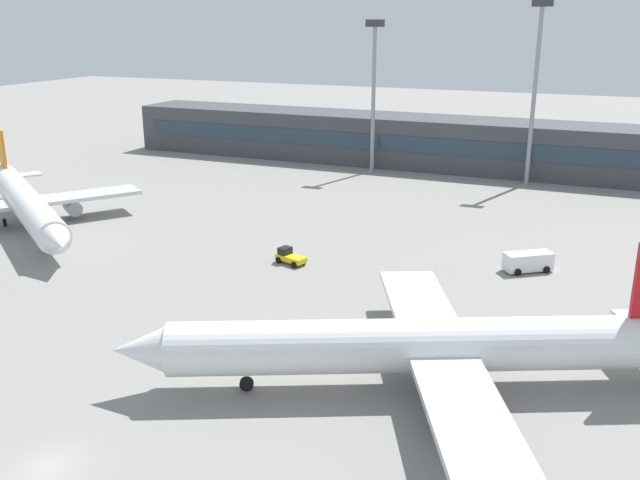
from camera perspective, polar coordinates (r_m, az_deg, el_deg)
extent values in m
plane|color=gray|center=(77.83, -0.85, -1.99)|extent=(400.00, 400.00, 0.00)
cube|color=#3F4247|center=(129.98, 9.48, 7.88)|extent=(120.63, 12.00, 9.00)
cube|color=#263847|center=(124.11, 8.82, 7.66)|extent=(114.60, 0.16, 2.80)
cylinder|color=white|center=(52.06, 8.62, -8.52)|extent=(35.76, 19.42, 3.97)
cone|color=white|center=(52.42, -14.36, -8.72)|extent=(5.55, 5.26, 3.77)
cube|color=silver|center=(52.39, 9.73, -8.79)|extent=(17.73, 30.52, 0.52)
cylinder|color=gray|center=(58.56, 8.45, -7.35)|extent=(3.91, 3.30, 2.09)
cylinder|color=gray|center=(47.76, 11.16, -13.71)|extent=(3.91, 3.30, 2.09)
cylinder|color=black|center=(52.72, -6.04, -11.65)|extent=(1.12, 0.82, 1.04)
cylinder|color=black|center=(56.14, 10.10, -9.90)|extent=(1.12, 0.82, 1.04)
cylinder|color=black|center=(51.52, 11.35, -12.68)|extent=(1.12, 0.82, 1.04)
cylinder|color=white|center=(98.64, -23.00, 2.85)|extent=(31.56, 24.16, 3.81)
cone|color=white|center=(79.77, -20.67, -0.17)|extent=(5.52, 5.39, 3.62)
cone|color=white|center=(117.62, -24.56, 4.88)|extent=(4.65, 4.39, 2.67)
cube|color=orange|center=(113.82, -24.65, 6.90)|extent=(3.80, 2.87, 5.52)
cube|color=silver|center=(114.92, -24.39, 4.74)|extent=(8.13, 9.79, 0.24)
cube|color=silver|center=(99.67, -23.07, 2.81)|extent=(21.46, 27.25, 0.50)
cylinder|color=gray|center=(100.98, -19.62, 2.55)|extent=(3.78, 3.50, 2.01)
cylinder|color=black|center=(87.32, -21.42, -0.69)|extent=(1.05, 0.91, 1.00)
cylinder|color=black|center=(100.95, -24.44, 1.33)|extent=(1.05, 0.91, 1.00)
cylinder|color=black|center=(101.62, -21.55, 1.79)|extent=(1.05, 0.91, 1.00)
cube|color=yellow|center=(77.84, -2.40, -1.50)|extent=(3.89, 2.55, 0.60)
cube|color=black|center=(78.21, -2.89, -0.91)|extent=(1.48, 1.67, 0.90)
cylinder|color=black|center=(79.25, -2.64, -1.38)|extent=(0.74, 0.46, 0.70)
cylinder|color=black|center=(78.20, -3.43, -1.66)|extent=(0.74, 0.46, 0.70)
cylinder|color=black|center=(77.70, -1.36, -1.76)|extent=(0.74, 0.46, 0.70)
cylinder|color=black|center=(76.62, -2.15, -2.05)|extent=(0.74, 0.46, 0.70)
cube|color=white|center=(78.69, 16.69, -1.68)|extent=(5.38, 4.68, 1.90)
cube|color=#1E2633|center=(77.58, 15.43, -1.45)|extent=(1.25, 1.63, 0.70)
cylinder|color=black|center=(78.96, 15.21, -2.06)|extent=(0.78, 0.67, 0.76)
cylinder|color=black|center=(77.29, 15.91, -2.55)|extent=(0.78, 0.67, 0.76)
cylinder|color=black|center=(80.59, 17.34, -1.84)|extent=(0.78, 0.67, 0.76)
cylinder|color=black|center=(78.96, 18.07, -2.32)|extent=(0.78, 0.67, 0.76)
cylinder|color=gray|center=(123.65, 4.40, 11.27)|extent=(0.70, 0.70, 24.81)
cube|color=#333338|center=(122.86, 4.54, 17.31)|extent=(3.20, 0.80, 1.20)
cylinder|color=gray|center=(118.09, 17.13, 11.01)|extent=(0.70, 0.70, 27.92)
cube|color=#333338|center=(117.46, 17.81, 18.06)|extent=(3.20, 0.80, 1.20)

